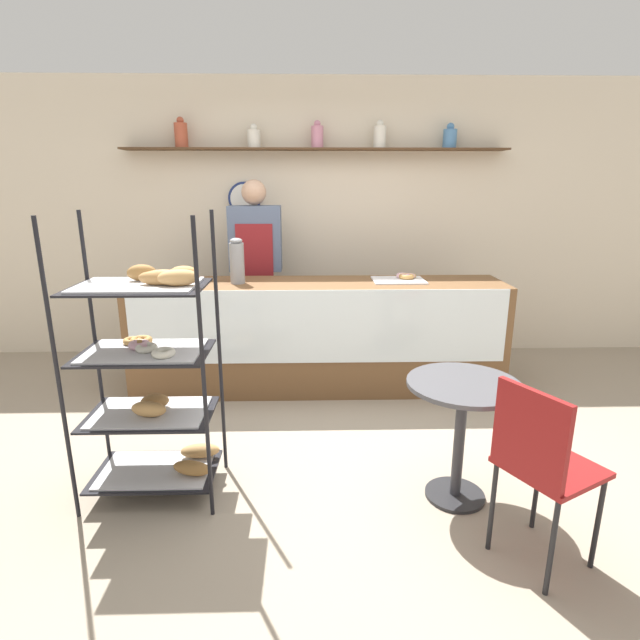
{
  "coord_description": "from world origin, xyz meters",
  "views": [
    {
      "loc": [
        -0.08,
        -3.05,
        1.74
      ],
      "look_at": [
        0.0,
        0.36,
        0.79
      ],
      "focal_mm": 28.0,
      "sensor_mm": 36.0,
      "label": 1
    }
  ],
  "objects_px": {
    "cafe_table": "(461,413)",
    "cafe_chair": "(540,458)",
    "person_worker": "(256,267)",
    "donut_tray_counter": "(403,278)",
    "pastry_rack": "(155,375)",
    "coffee_carafe": "(237,261)"
  },
  "relations": [
    {
      "from": "pastry_rack",
      "to": "cafe_table",
      "type": "xyz_separation_m",
      "value": [
        1.68,
        -0.11,
        -0.2
      ]
    },
    {
      "from": "cafe_table",
      "to": "coffee_carafe",
      "type": "xyz_separation_m",
      "value": [
        -1.41,
        1.6,
        0.59
      ]
    },
    {
      "from": "pastry_rack",
      "to": "donut_tray_counter",
      "type": "xyz_separation_m",
      "value": [
        1.65,
        1.59,
        0.23
      ]
    },
    {
      "from": "person_worker",
      "to": "cafe_chair",
      "type": "relative_size",
      "value": 1.94
    },
    {
      "from": "person_worker",
      "to": "cafe_table",
      "type": "bearing_deg",
      "value": -58.91
    },
    {
      "from": "cafe_table",
      "to": "cafe_chair",
      "type": "distance_m",
      "value": 0.56
    },
    {
      "from": "cafe_table",
      "to": "coffee_carafe",
      "type": "height_order",
      "value": "coffee_carafe"
    },
    {
      "from": "pastry_rack",
      "to": "cafe_chair",
      "type": "distance_m",
      "value": 1.98
    },
    {
      "from": "coffee_carafe",
      "to": "donut_tray_counter",
      "type": "bearing_deg",
      "value": 4.25
    },
    {
      "from": "person_worker",
      "to": "coffee_carafe",
      "type": "bearing_deg",
      "value": -99.19
    },
    {
      "from": "cafe_table",
      "to": "cafe_chair",
      "type": "height_order",
      "value": "cafe_chair"
    },
    {
      "from": "coffee_carafe",
      "to": "cafe_chair",
      "type": "bearing_deg",
      "value": -53.02
    },
    {
      "from": "cafe_table",
      "to": "donut_tray_counter",
      "type": "distance_m",
      "value": 1.75
    },
    {
      "from": "coffee_carafe",
      "to": "donut_tray_counter",
      "type": "height_order",
      "value": "coffee_carafe"
    },
    {
      "from": "person_worker",
      "to": "donut_tray_counter",
      "type": "relative_size",
      "value": 4.06
    },
    {
      "from": "person_worker",
      "to": "cafe_table",
      "type": "xyz_separation_m",
      "value": [
        1.32,
        -2.18,
        -0.44
      ]
    },
    {
      "from": "pastry_rack",
      "to": "cafe_chair",
      "type": "bearing_deg",
      "value": -18.88
    },
    {
      "from": "person_worker",
      "to": "coffee_carafe",
      "type": "xyz_separation_m",
      "value": [
        -0.09,
        -0.59,
        0.15
      ]
    },
    {
      "from": "cafe_table",
      "to": "pastry_rack",
      "type": "bearing_deg",
      "value": 176.27
    },
    {
      "from": "donut_tray_counter",
      "to": "person_worker",
      "type": "bearing_deg",
      "value": 159.51
    },
    {
      "from": "cafe_table",
      "to": "donut_tray_counter",
      "type": "relative_size",
      "value": 1.63
    },
    {
      "from": "cafe_chair",
      "to": "coffee_carafe",
      "type": "height_order",
      "value": "coffee_carafe"
    }
  ]
}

